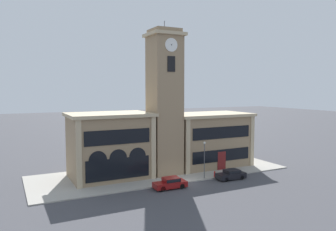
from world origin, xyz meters
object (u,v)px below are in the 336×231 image
(parked_car_near, at_px, (170,183))
(fire_hydrant, at_px, (215,174))
(street_lamp, at_px, (204,154))
(bollard, at_px, (229,172))
(parked_car_mid, at_px, (231,174))

(parked_car_near, distance_m, fire_hydrant, 8.13)
(street_lamp, bearing_deg, bollard, -2.53)
(street_lamp, relative_size, bollard, 4.95)
(parked_car_near, distance_m, parked_car_mid, 9.69)
(parked_car_near, height_order, bollard, parked_car_near)
(street_lamp, distance_m, bollard, 5.15)
(bollard, xyz_separation_m, fire_hydrant, (-2.47, 0.08, -0.10))
(parked_car_near, bearing_deg, fire_hydrant, -167.09)
(parked_car_mid, distance_m, fire_hydrant, 2.33)
(parked_car_near, bearing_deg, parked_car_mid, -178.26)
(street_lamp, bearing_deg, parked_car_mid, -26.00)
(street_lamp, bearing_deg, fire_hydrant, -3.40)
(parked_car_mid, xyz_separation_m, fire_hydrant, (-1.72, 1.57, -0.15))
(parked_car_near, xyz_separation_m, street_lamp, (6.25, 1.68, 2.89))
(bollard, distance_m, fire_hydrant, 2.48)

